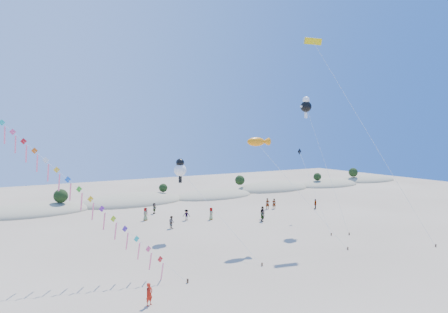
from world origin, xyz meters
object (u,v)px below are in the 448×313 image
flyer_foreground (149,294)px  parafoil_kite (315,45)px  fish_kite (259,142)px  kite_train (14,135)px

flyer_foreground → parafoil_kite: bearing=-2.8°
fish_kite → flyer_foreground: size_ratio=7.38×
kite_train → fish_kite: kite_train is taller
kite_train → flyer_foreground: size_ratio=14.61×
fish_kite → flyer_foreground: fish_kite is taller
kite_train → fish_kite: (23.97, -2.87, -0.83)m
kite_train → fish_kite: 24.16m
kite_train → flyer_foreground: kite_train is taller
fish_kite → parafoil_kite: size_ratio=0.49×
kite_train → flyer_foreground: (7.90, -12.07, -11.42)m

